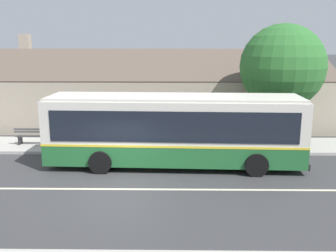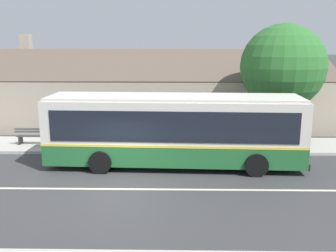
% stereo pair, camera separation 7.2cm
% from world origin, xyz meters
% --- Properties ---
extents(ground_plane, '(300.00, 300.00, 0.00)m').
position_xyz_m(ground_plane, '(0.00, 0.00, 0.00)').
color(ground_plane, '#38383A').
extents(sidewalk_far, '(60.00, 3.00, 0.15)m').
position_xyz_m(sidewalk_far, '(0.00, 6.00, 0.07)').
color(sidewalk_far, '#ADAAA3').
rests_on(sidewalk_far, ground).
extents(lane_divider_stripe, '(60.00, 0.16, 0.01)m').
position_xyz_m(lane_divider_stripe, '(0.00, 0.00, 0.00)').
color(lane_divider_stripe, beige).
rests_on(lane_divider_stripe, ground).
extents(community_building, '(27.23, 9.67, 6.11)m').
position_xyz_m(community_building, '(-1.25, 13.21, 1.74)').
color(community_building, tan).
rests_on(community_building, ground).
extents(transit_bus, '(11.58, 3.07, 3.23)m').
position_xyz_m(transit_bus, '(2.29, 2.90, 1.73)').
color(transit_bus, '#236633').
rests_on(transit_bus, ground).
extents(bench_by_building, '(1.71, 0.51, 0.94)m').
position_xyz_m(bench_by_building, '(-5.37, 5.85, 0.57)').
color(bench_by_building, '#4C4C4C').
rests_on(bench_by_building, sidewalk_far).
extents(street_tree_primary, '(4.61, 4.61, 6.55)m').
position_xyz_m(street_tree_primary, '(8.15, 6.98, 4.24)').
color(street_tree_primary, '#4C3828').
rests_on(street_tree_primary, ground).
extents(bus_stop_sign, '(0.36, 0.07, 2.40)m').
position_xyz_m(bus_stop_sign, '(8.93, 4.99, 1.64)').
color(bus_stop_sign, gray).
rests_on(bus_stop_sign, sidewalk_far).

